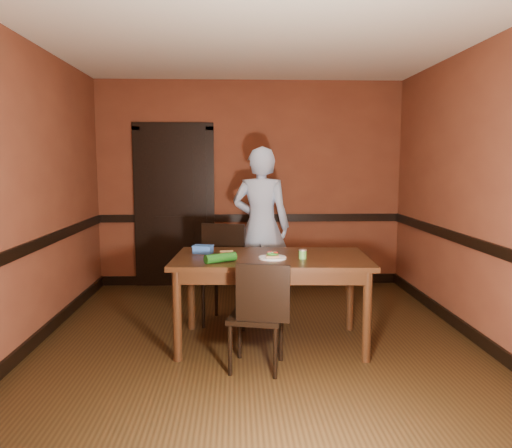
{
  "coord_description": "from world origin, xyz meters",
  "views": [
    {
      "loc": [
        -0.2,
        -4.37,
        1.63
      ],
      "look_at": [
        0.0,
        0.35,
        1.05
      ],
      "focal_mm": 35.0,
      "sensor_mm": 36.0,
      "label": 1
    }
  ],
  "objects": [
    {
      "name": "baseboard_back",
      "position": [
        0.0,
        2.23,
        0.06
      ],
      "size": [
        4.0,
        0.03,
        0.12
      ],
      "primitive_type": "cube",
      "color": "black",
      "rests_on": "ground"
    },
    {
      "name": "dining_table",
      "position": [
        0.12,
        -0.02,
        0.4
      ],
      "size": [
        1.77,
        1.06,
        0.8
      ],
      "primitive_type": "cube",
      "rotation": [
        0.0,
        0.0,
        -0.06
      ],
      "color": "black",
      "rests_on": "floor"
    },
    {
      "name": "chair_near",
      "position": [
        -0.03,
        -0.55,
        0.44
      ],
      "size": [
        0.49,
        0.49,
        0.88
      ],
      "primitive_type": null,
      "rotation": [
        0.0,
        0.0,
        2.92
      ],
      "color": "black",
      "rests_on": "floor"
    },
    {
      "name": "wall_front",
      "position": [
        0.0,
        -2.25,
        1.35
      ],
      "size": [
        4.0,
        0.02,
        2.7
      ],
      "primitive_type": "cube",
      "color": "brown",
      "rests_on": "ground"
    },
    {
      "name": "wall_right",
      "position": [
        2.0,
        0.0,
        1.35
      ],
      "size": [
        0.02,
        4.5,
        2.7
      ],
      "primitive_type": "cube",
      "color": "brown",
      "rests_on": "ground"
    },
    {
      "name": "person",
      "position": [
        0.1,
        1.32,
        0.91
      ],
      "size": [
        0.74,
        0.57,
        1.81
      ],
      "primitive_type": "imported",
      "rotation": [
        0.0,
        0.0,
        2.93
      ],
      "color": "#A8C1E2",
      "rests_on": "floor"
    },
    {
      "name": "door",
      "position": [
        -1.0,
        2.22,
        1.09
      ],
      "size": [
        1.05,
        0.07,
        2.2
      ],
      "color": "black",
      "rests_on": "ground"
    },
    {
      "name": "dado_right",
      "position": [
        1.99,
        0.0,
        0.9
      ],
      "size": [
        0.03,
        4.5,
        0.1
      ],
      "primitive_type": "cube",
      "color": "black",
      "rests_on": "ground"
    },
    {
      "name": "wall_left",
      "position": [
        -2.0,
        0.0,
        1.35
      ],
      "size": [
        0.02,
        4.5,
        2.7
      ],
      "primitive_type": "cube",
      "color": "brown",
      "rests_on": "ground"
    },
    {
      "name": "baseboard_left",
      "position": [
        -1.99,
        0.0,
        0.06
      ],
      "size": [
        0.03,
        4.5,
        0.12
      ],
      "primitive_type": "cube",
      "color": "black",
      "rests_on": "ground"
    },
    {
      "name": "baseboard_right",
      "position": [
        1.99,
        0.0,
        0.06
      ],
      "size": [
        0.03,
        4.5,
        0.12
      ],
      "primitive_type": "cube",
      "color": "black",
      "rests_on": "ground"
    },
    {
      "name": "food_tub",
      "position": [
        -0.49,
        0.16,
        0.84
      ],
      "size": [
        0.2,
        0.16,
        0.07
      ],
      "rotation": [
        0.0,
        0.0,
        -0.25
      ],
      "color": "blue",
      "rests_on": "dining_table"
    },
    {
      "name": "cheese_saucer",
      "position": [
        -0.28,
        -0.01,
        0.82
      ],
      "size": [
        0.15,
        0.15,
        0.05
      ],
      "rotation": [
        0.0,
        0.0,
        0.26
      ],
      "color": "white",
      "rests_on": "dining_table"
    },
    {
      "name": "sandwich_plate",
      "position": [
        0.12,
        -0.13,
        0.82
      ],
      "size": [
        0.24,
        0.24,
        0.06
      ],
      "rotation": [
        0.0,
        0.0,
        -0.05
      ],
      "color": "white",
      "rests_on": "dining_table"
    },
    {
      "name": "sauce_jar",
      "position": [
        0.38,
        -0.14,
        0.85
      ],
      "size": [
        0.07,
        0.07,
        0.08
      ],
      "rotation": [
        0.0,
        0.0,
        0.03
      ],
      "color": "#51933C",
      "rests_on": "dining_table"
    },
    {
      "name": "dado_left",
      "position": [
        -1.99,
        0.0,
        0.9
      ],
      "size": [
        0.03,
        4.5,
        0.1
      ],
      "primitive_type": "cube",
      "color": "black",
      "rests_on": "ground"
    },
    {
      "name": "ceiling",
      "position": [
        0.0,
        0.0,
        2.7
      ],
      "size": [
        4.0,
        4.5,
        0.01
      ],
      "primitive_type": "cube",
      "color": "#EDEACC",
      "rests_on": "ground"
    },
    {
      "name": "dado_back",
      "position": [
        0.0,
        2.23,
        0.9
      ],
      "size": [
        4.0,
        0.03,
        0.1
      ],
      "primitive_type": "cube",
      "color": "black",
      "rests_on": "ground"
    },
    {
      "name": "wrapped_veg",
      "position": [
        -0.32,
        -0.27,
        0.84
      ],
      "size": [
        0.28,
        0.21,
        0.08
      ],
      "primitive_type": "cylinder",
      "rotation": [
        0.0,
        1.57,
        0.54
      ],
      "color": "#134110",
      "rests_on": "dining_table"
    },
    {
      "name": "wall_back",
      "position": [
        0.0,
        2.25,
        1.35
      ],
      "size": [
        4.0,
        0.02,
        2.7
      ],
      "primitive_type": "cube",
      "color": "brown",
      "rests_on": "ground"
    },
    {
      "name": "floor",
      "position": [
        0.0,
        0.0,
        0.0
      ],
      "size": [
        4.0,
        4.5,
        0.01
      ],
      "primitive_type": "cube",
      "color": "black",
      "rests_on": "ground"
    },
    {
      "name": "chair_far",
      "position": [
        -0.27,
        0.59,
        0.5
      ],
      "size": [
        0.58,
        0.58,
        1.0
      ],
      "primitive_type": null,
      "rotation": [
        0.0,
        0.0,
        -0.28
      ],
      "color": "black",
      "rests_on": "floor"
    }
  ]
}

